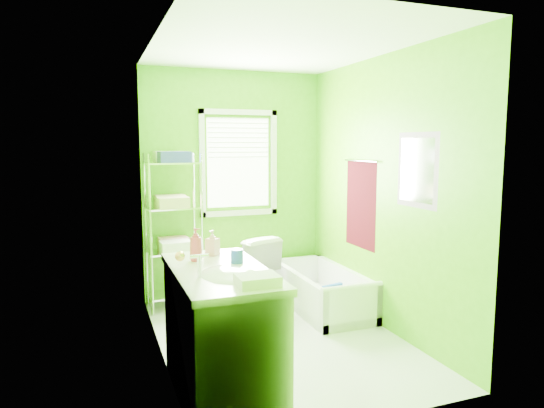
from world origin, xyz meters
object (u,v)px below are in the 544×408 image
object	(u,v)px
toilet	(247,268)
vanity	(221,330)
bathtub	(323,296)
wire_shelf_unit	(175,213)

from	to	relation	value
toilet	vanity	distance (m)	2.05
vanity	bathtub	bearing A→B (deg)	43.10
toilet	wire_shelf_unit	size ratio (longest dim) A/B	0.46
toilet	wire_shelf_unit	xyz separation A→B (m)	(-0.77, 0.11, 0.65)
toilet	wire_shelf_unit	distance (m)	1.01
bathtub	vanity	bearing A→B (deg)	-136.90
wire_shelf_unit	vanity	bearing A→B (deg)	-90.34
bathtub	wire_shelf_unit	world-z (taller)	wire_shelf_unit
bathtub	vanity	world-z (taller)	vanity
bathtub	toilet	xyz separation A→B (m)	(-0.70, 0.51, 0.25)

